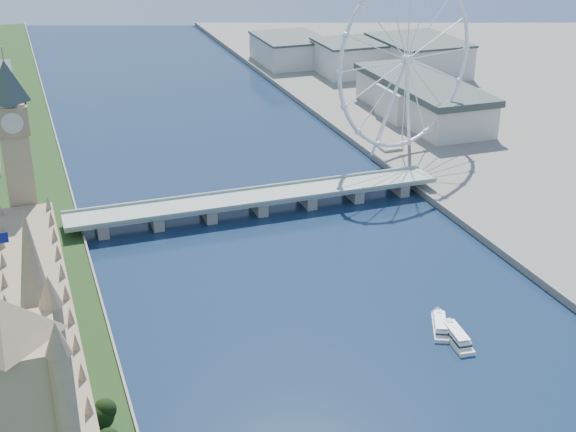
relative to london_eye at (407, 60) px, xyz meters
name	(u,v)px	position (x,y,z in m)	size (l,w,h in m)	color
parliament_range	(42,338)	(-247.98, -185.08, -49.04)	(24.00, 200.00, 70.00)	tan
big_ben	(14,136)	(-247.98, -77.08, -0.95)	(20.02, 20.02, 110.00)	tan
westminster_bridge	(258,200)	(-119.98, -55.08, -60.89)	(220.00, 22.00, 9.50)	gray
london_eye	(407,60)	(0.00, 0.00, 0.00)	(113.60, 39.12, 124.30)	silver
county_hall	(421,120)	(55.02, 74.92, -67.52)	(54.00, 144.00, 35.00)	beige
city_skyline	(212,75)	(-80.75, 205.00, -50.56)	(505.00, 280.00, 32.00)	beige
tour_boat_near	(455,341)	(-82.73, -215.36, -67.52)	(7.00, 27.52, 6.06)	silver
tour_boat_far	(440,330)	(-84.48, -205.03, -67.52)	(6.35, 25.11, 5.50)	white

